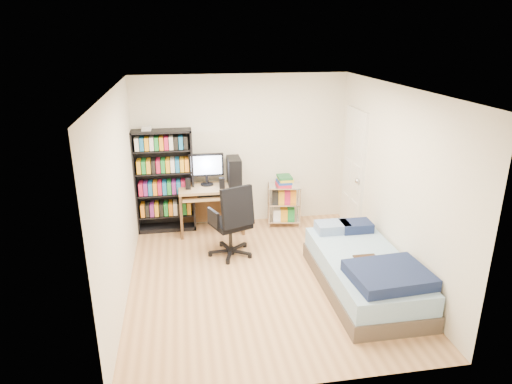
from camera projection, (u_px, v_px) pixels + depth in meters
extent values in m
cube|color=tan|center=(263.00, 279.00, 6.14)|extent=(3.50, 4.00, 0.04)
cube|color=silver|center=(264.00, 87.00, 5.28)|extent=(3.50, 4.00, 0.04)
cube|color=white|center=(241.00, 151.00, 7.59)|extent=(3.50, 0.04, 2.50)
cube|color=white|center=(306.00, 269.00, 3.83)|extent=(3.50, 0.04, 2.50)
cube|color=white|center=(117.00, 198.00, 5.44)|extent=(0.04, 4.00, 2.50)
cube|color=white|center=(396.00, 183.00, 5.99)|extent=(0.04, 4.00, 2.50)
cube|color=black|center=(164.00, 181.00, 7.36)|extent=(0.94, 0.31, 1.68)
cube|color=black|center=(167.00, 214.00, 7.55)|extent=(0.88, 0.29, 0.02)
cube|color=#BF1945|center=(166.00, 208.00, 7.50)|extent=(0.82, 0.25, 0.20)
cube|color=black|center=(165.00, 194.00, 7.43)|extent=(0.88, 0.29, 0.02)
cube|color=#1869AA|center=(165.00, 187.00, 7.38)|extent=(0.82, 0.25, 0.20)
cube|color=black|center=(164.00, 172.00, 7.31)|extent=(0.88, 0.29, 0.02)
cube|color=orange|center=(163.00, 165.00, 7.26)|extent=(0.82, 0.25, 0.20)
cube|color=black|center=(162.00, 150.00, 7.18)|extent=(0.88, 0.29, 0.02)
cube|color=#1D8533|center=(162.00, 142.00, 7.13)|extent=(0.82, 0.25, 0.20)
cube|color=silver|center=(147.00, 128.00, 7.03)|extent=(0.15, 0.13, 0.07)
cube|color=#A38354|center=(211.00, 188.00, 7.33)|extent=(1.02, 0.56, 0.04)
cube|color=#3D2E21|center=(181.00, 212.00, 7.39)|extent=(0.04, 0.56, 0.73)
cube|color=#3D2E21|center=(241.00, 208.00, 7.54)|extent=(0.04, 0.56, 0.73)
cube|color=#3D2E21|center=(210.00, 203.00, 7.70)|extent=(0.98, 0.03, 0.66)
cube|color=#A38354|center=(211.00, 196.00, 7.29)|extent=(0.92, 0.46, 0.03)
cube|color=black|center=(211.00, 195.00, 7.26)|extent=(0.45, 0.15, 0.03)
cube|color=black|center=(206.00, 165.00, 7.31)|extent=(0.55, 0.05, 0.37)
cube|color=silver|center=(206.00, 165.00, 7.28)|extent=(0.49, 0.01, 0.31)
cube|color=black|center=(234.00, 171.00, 7.36)|extent=(0.20, 0.43, 0.45)
cube|color=black|center=(188.00, 184.00, 7.19)|extent=(0.08, 0.08, 0.17)
cube|color=black|center=(222.00, 183.00, 7.23)|extent=(0.08, 0.08, 0.17)
cylinder|color=black|center=(231.00, 237.00, 6.70)|extent=(0.05, 0.05, 0.39)
cube|color=black|center=(230.00, 223.00, 6.62)|extent=(0.64, 0.64, 0.08)
cube|color=black|center=(237.00, 207.00, 6.33)|extent=(0.50, 0.31, 0.57)
cube|color=black|center=(213.00, 218.00, 6.44)|extent=(0.15, 0.30, 0.23)
cube|color=black|center=(246.00, 211.00, 6.70)|extent=(0.15, 0.30, 0.23)
cylinder|color=silver|center=(269.00, 209.00, 7.53)|extent=(0.02, 0.02, 0.71)
cylinder|color=silver|center=(300.00, 209.00, 7.53)|extent=(0.02, 0.02, 0.71)
cylinder|color=silver|center=(268.00, 201.00, 7.87)|extent=(0.02, 0.02, 0.71)
cylinder|color=silver|center=(298.00, 201.00, 7.87)|extent=(0.02, 0.02, 0.71)
cube|color=silver|center=(284.00, 219.00, 7.79)|extent=(0.57, 0.44, 0.02)
cube|color=silver|center=(284.00, 202.00, 7.68)|extent=(0.57, 0.44, 0.02)
cube|color=silver|center=(284.00, 186.00, 7.59)|extent=(0.57, 0.44, 0.02)
cube|color=red|center=(284.00, 181.00, 7.56)|extent=(0.27, 0.32, 0.16)
cube|color=brown|center=(363.00, 282.00, 5.83)|extent=(1.03, 2.05, 0.21)
cube|color=#8EB4D3|center=(364.00, 266.00, 5.76)|extent=(0.99, 2.01, 0.25)
cube|color=#151F44|center=(389.00, 275.00, 5.18)|extent=(0.92, 0.78, 0.14)
cube|color=#93AFD0|center=(333.00, 227.00, 6.43)|extent=(0.46, 0.31, 0.13)
cube|color=#151F44|center=(356.00, 226.00, 6.47)|extent=(0.43, 0.31, 0.13)
cube|color=#402614|center=(367.00, 259.00, 5.67)|extent=(0.29, 0.23, 0.02)
cube|color=white|center=(354.00, 172.00, 7.32)|extent=(0.05, 0.80, 2.00)
sphere|color=#B8B8BC|center=(357.00, 181.00, 7.03)|extent=(0.08, 0.08, 0.08)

